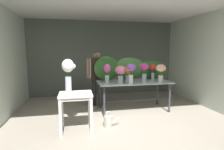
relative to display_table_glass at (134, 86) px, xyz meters
The scene contains 18 objects.
ground_plane 0.85m from the display_table_glass, 168.07° to the left, with size 8.40×8.40×0.00m, color #9E9384.
wall_back 2.18m from the display_table_glass, 104.17° to the left, with size 5.35×0.12×2.66m, color slate.
wall_left 3.25m from the display_table_glass, behind, with size 0.12×3.94×2.66m, color silver.
wall_right 2.27m from the display_table_glass, ahead, with size 0.12×3.94×2.66m, color silver.
ceiling_slab 2.11m from the display_table_glass, 168.07° to the left, with size 5.47×3.94×0.12m, color silver.
display_table_glass is the anchor object (origin of this frame).
side_table_white 1.82m from the display_table_glass, 147.53° to the right, with size 0.65×0.53×0.77m.
florist 1.14m from the display_table_glass, 146.34° to the left, with size 0.61×0.24×1.58m.
foliage_backdrop 0.54m from the display_table_glass, 89.75° to the left, with size 2.12×0.26×0.66m.
vase_magenta_anemones 0.51m from the display_table_glass, 33.52° to the right, with size 0.23×0.23×0.49m.
vase_sunset_dahlias 0.42m from the display_table_glass, 126.49° to the left, with size 0.26×0.25×0.40m.
vase_scarlet_carnations 0.71m from the display_table_glass, 12.29° to the left, with size 0.17×0.16×0.45m.
vase_violet_peonies 0.60m from the display_table_glass, 119.26° to the right, with size 0.24×0.22×0.50m.
vase_rosy_roses 0.61m from the display_table_glass, 156.15° to the right, with size 0.28×0.28×0.44m.
vase_peach_lilies 0.81m from the display_table_glass, 28.65° to the right, with size 0.25×0.25×0.48m.
vase_fuchsia_ranunculus 0.84m from the display_table_glass, behind, with size 0.17×0.17×0.49m.
vase_white_roses_tall 2.00m from the display_table_glass, 149.57° to the right, with size 0.26×0.23×0.68m.
watering_can 1.39m from the display_table_glass, 132.96° to the right, with size 0.35×0.18×0.34m.
Camera 1 is at (-1.02, -2.69, 1.62)m, focal length 28.65 mm.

